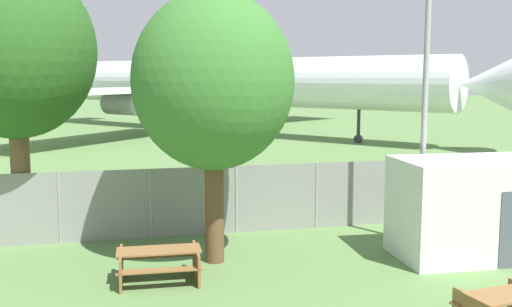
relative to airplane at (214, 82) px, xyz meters
name	(u,v)px	position (x,y,z in m)	size (l,w,h in m)	color
perimeter_fence	(316,196)	(-1.98, -32.05, -3.10)	(56.07, 0.07, 2.05)	gray
airplane	(214,82)	(0.00, 0.00, 0.00)	(34.17, 39.09, 11.67)	silver
portable_cabin	(470,208)	(0.95, -35.81, -2.83)	(3.91, 2.45, 2.60)	silver
picnic_bench_near_cabin	(159,261)	(-7.11, -35.87, -3.65)	(1.97, 1.47, 0.76)	brown
tree_near_hangar	(213,82)	(-5.62, -34.70, 0.45)	(4.03, 4.03, 6.82)	brown
tree_left_of_cabin	(15,52)	(-10.64, -31.73, 1.25)	(4.42, 4.42, 7.85)	brown
light_mast	(426,82)	(0.36, -34.33, 0.43)	(0.44, 0.44, 7.42)	#99999E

